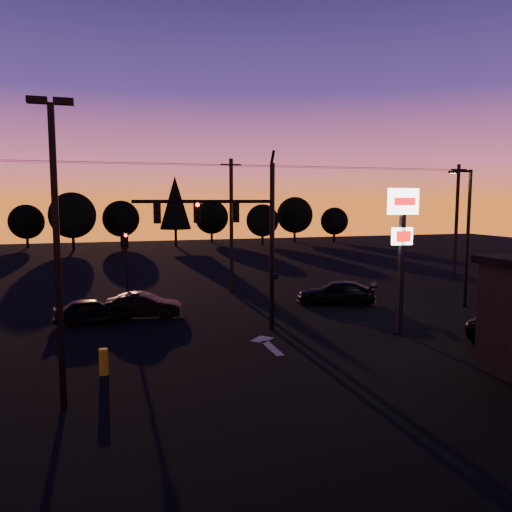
{
  "coord_description": "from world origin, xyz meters",
  "views": [
    {
      "loc": [
        -6.14,
        -18.53,
        6.26
      ],
      "look_at": [
        1.0,
        5.0,
        3.5
      ],
      "focal_mm": 35.0,
      "sensor_mm": 36.0,
      "label": 1
    }
  ],
  "objects_px": {
    "car_left": "(92,311)",
    "parking_lot_light": "(56,234)",
    "secondary_signal": "(126,258)",
    "traffic_signal_mast": "(240,229)",
    "streetlight": "(467,232)",
    "bollard": "(104,362)",
    "car_mid": "(143,305)",
    "pylon_sign": "(402,229)",
    "car_right": "(336,293)"
  },
  "relations": [
    {
      "from": "car_left",
      "to": "parking_lot_light",
      "type": "bearing_deg",
      "value": 171.53
    },
    {
      "from": "secondary_signal",
      "to": "parking_lot_light",
      "type": "distance_m",
      "value": 14.9
    },
    {
      "from": "traffic_signal_mast",
      "to": "streetlight",
      "type": "relative_size",
      "value": 1.07
    },
    {
      "from": "bollard",
      "to": "car_mid",
      "type": "height_order",
      "value": "car_mid"
    },
    {
      "from": "traffic_signal_mast",
      "to": "parking_lot_light",
      "type": "bearing_deg",
      "value": -136.63
    },
    {
      "from": "secondary_signal",
      "to": "streetlight",
      "type": "distance_m",
      "value": 19.89
    },
    {
      "from": "traffic_signal_mast",
      "to": "secondary_signal",
      "type": "bearing_deg",
      "value": 123.19
    },
    {
      "from": "parking_lot_light",
      "to": "car_mid",
      "type": "distance_m",
      "value": 12.59
    },
    {
      "from": "traffic_signal_mast",
      "to": "pylon_sign",
      "type": "xyz_separation_m",
      "value": [
        7.1,
        -2.49,
        -0.02
      ]
    },
    {
      "from": "pylon_sign",
      "to": "bollard",
      "type": "relative_size",
      "value": 7.09
    },
    {
      "from": "streetlight",
      "to": "car_mid",
      "type": "relative_size",
      "value": 1.99
    },
    {
      "from": "secondary_signal",
      "to": "car_mid",
      "type": "height_order",
      "value": "secondary_signal"
    },
    {
      "from": "parking_lot_light",
      "to": "secondary_signal",
      "type": "bearing_deg",
      "value": 80.21
    },
    {
      "from": "traffic_signal_mast",
      "to": "streetlight",
      "type": "distance_m",
      "value": 14.1
    },
    {
      "from": "bollard",
      "to": "car_left",
      "type": "height_order",
      "value": "car_left"
    },
    {
      "from": "bollard",
      "to": "car_left",
      "type": "bearing_deg",
      "value": 93.94
    },
    {
      "from": "parking_lot_light",
      "to": "car_mid",
      "type": "xyz_separation_m",
      "value": [
        3.18,
        11.27,
        -4.61
      ]
    },
    {
      "from": "bollard",
      "to": "car_mid",
      "type": "bearing_deg",
      "value": 76.75
    },
    {
      "from": "secondary_signal",
      "to": "pylon_sign",
      "type": "bearing_deg",
      "value": -39.77
    },
    {
      "from": "pylon_sign",
      "to": "bollard",
      "type": "xyz_separation_m",
      "value": [
        -13.34,
        -1.82,
        -4.43
      ]
    },
    {
      "from": "secondary_signal",
      "to": "car_right",
      "type": "relative_size",
      "value": 0.93
    },
    {
      "from": "secondary_signal",
      "to": "bollard",
      "type": "height_order",
      "value": "secondary_signal"
    },
    {
      "from": "secondary_signal",
      "to": "pylon_sign",
      "type": "relative_size",
      "value": 0.64
    },
    {
      "from": "pylon_sign",
      "to": "bollard",
      "type": "bearing_deg",
      "value": -172.25
    },
    {
      "from": "secondary_signal",
      "to": "streetlight",
      "type": "height_order",
      "value": "streetlight"
    },
    {
      "from": "car_left",
      "to": "car_mid",
      "type": "distance_m",
      "value": 2.63
    },
    {
      "from": "parking_lot_light",
      "to": "car_mid",
      "type": "height_order",
      "value": "parking_lot_light"
    },
    {
      "from": "bollard",
      "to": "car_right",
      "type": "distance_m",
      "value": 16.1
    },
    {
      "from": "secondary_signal",
      "to": "parking_lot_light",
      "type": "bearing_deg",
      "value": -99.79
    },
    {
      "from": "car_mid",
      "to": "car_right",
      "type": "relative_size",
      "value": 0.85
    },
    {
      "from": "traffic_signal_mast",
      "to": "bollard",
      "type": "xyz_separation_m",
      "value": [
        -6.24,
        -4.31,
        -4.46
      ]
    },
    {
      "from": "bollard",
      "to": "car_right",
      "type": "height_order",
      "value": "car_right"
    },
    {
      "from": "streetlight",
      "to": "car_right",
      "type": "relative_size",
      "value": 1.7
    },
    {
      "from": "secondary_signal",
      "to": "car_right",
      "type": "distance_m",
      "value": 12.68
    },
    {
      "from": "parking_lot_light",
      "to": "streetlight",
      "type": "relative_size",
      "value": 1.14
    },
    {
      "from": "bollard",
      "to": "car_mid",
      "type": "relative_size",
      "value": 0.24
    },
    {
      "from": "pylon_sign",
      "to": "car_mid",
      "type": "relative_size",
      "value": 1.69
    },
    {
      "from": "traffic_signal_mast",
      "to": "car_left",
      "type": "bearing_deg",
      "value": 150.82
    },
    {
      "from": "pylon_sign",
      "to": "car_right",
      "type": "height_order",
      "value": "pylon_sign"
    },
    {
      "from": "traffic_signal_mast",
      "to": "parking_lot_light",
      "type": "distance_m",
      "value": 10.19
    },
    {
      "from": "car_left",
      "to": "car_right",
      "type": "relative_size",
      "value": 0.8
    },
    {
      "from": "car_left",
      "to": "traffic_signal_mast",
      "type": "bearing_deg",
      "value": -124.46
    },
    {
      "from": "parking_lot_light",
      "to": "streetlight",
      "type": "xyz_separation_m",
      "value": [
        21.41,
        8.5,
        -0.85
      ]
    },
    {
      "from": "pylon_sign",
      "to": "bollard",
      "type": "distance_m",
      "value": 14.18
    },
    {
      "from": "pylon_sign",
      "to": "car_left",
      "type": "xyz_separation_m",
      "value": [
        -13.9,
        6.29,
        -4.27
      ]
    },
    {
      "from": "traffic_signal_mast",
      "to": "streetlight",
      "type": "xyz_separation_m",
      "value": [
        14.01,
        1.51,
        -0.52
      ]
    },
    {
      "from": "parking_lot_light",
      "to": "pylon_sign",
      "type": "bearing_deg",
      "value": 17.23
    },
    {
      "from": "traffic_signal_mast",
      "to": "bollard",
      "type": "relative_size",
      "value": 8.95
    },
    {
      "from": "traffic_signal_mast",
      "to": "pylon_sign",
      "type": "bearing_deg",
      "value": -19.36
    },
    {
      "from": "traffic_signal_mast",
      "to": "parking_lot_light",
      "type": "relative_size",
      "value": 0.94
    }
  ]
}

